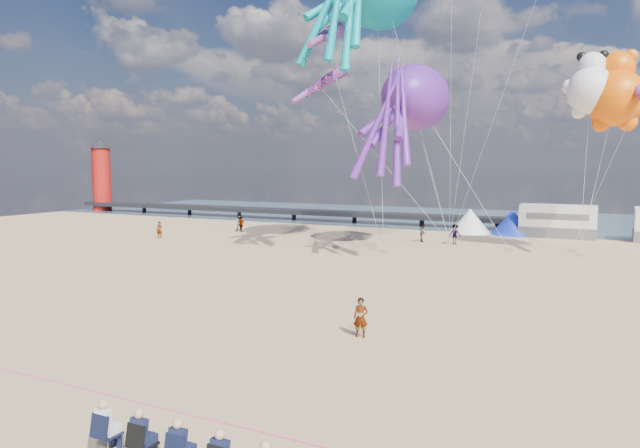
% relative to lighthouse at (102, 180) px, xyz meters
% --- Properties ---
extents(ground, '(120.00, 120.00, 0.00)m').
position_rel_lighthouse_xyz_m(ground, '(56.00, -44.00, -4.50)').
color(ground, tan).
rests_on(ground, ground).
extents(water, '(120.00, 120.00, 0.00)m').
position_rel_lighthouse_xyz_m(water, '(56.00, 11.00, -4.48)').
color(water, '#365067').
rests_on(water, ground).
extents(pier, '(60.00, 3.00, 0.50)m').
position_rel_lighthouse_xyz_m(pier, '(28.00, 0.00, -3.50)').
color(pier, black).
rests_on(pier, ground).
extents(lighthouse, '(2.60, 2.60, 9.00)m').
position_rel_lighthouse_xyz_m(lighthouse, '(0.00, 0.00, 0.00)').
color(lighthouse, '#A5140F').
rests_on(lighthouse, ground).
extents(motorhome_0, '(6.60, 2.50, 3.00)m').
position_rel_lighthouse_xyz_m(motorhome_0, '(62.00, -4.00, -3.00)').
color(motorhome_0, silver).
rests_on(motorhome_0, ground).
extents(tent_white, '(4.00, 4.00, 2.40)m').
position_rel_lighthouse_xyz_m(tent_white, '(54.00, -4.00, -3.30)').
color(tent_white, white).
rests_on(tent_white, ground).
extents(tent_blue, '(4.00, 4.00, 2.40)m').
position_rel_lighthouse_xyz_m(tent_blue, '(58.00, -4.00, -3.30)').
color(tent_blue, '#1933CC').
rests_on(tent_blue, ground).
extents(spectator_row, '(6.10, 0.90, 1.30)m').
position_rel_lighthouse_xyz_m(spectator_row, '(57.50, -51.39, -3.85)').
color(spectator_row, black).
rests_on(spectator_row, ground).
extents(rope_line, '(34.00, 0.03, 0.03)m').
position_rel_lighthouse_xyz_m(rope_line, '(56.00, -49.00, -4.48)').
color(rope_line, '#F2338C').
rests_on(rope_line, ground).
extents(standing_person, '(0.63, 0.48, 1.57)m').
position_rel_lighthouse_xyz_m(standing_person, '(57.26, -40.51, -3.71)').
color(standing_person, tan).
rests_on(standing_person, ground).
extents(beachgoer_1, '(0.73, 0.85, 1.48)m').
position_rel_lighthouse_xyz_m(beachgoer_1, '(51.68, -12.41, -3.76)').
color(beachgoer_1, '#7F6659').
rests_on(beachgoer_1, ground).
extents(beachgoer_2, '(1.06, 0.99, 1.73)m').
position_rel_lighthouse_xyz_m(beachgoer_2, '(54.61, -13.05, -3.64)').
color(beachgoer_2, '#7F6659').
rests_on(beachgoer_2, ground).
extents(beachgoer_3, '(1.03, 0.64, 1.54)m').
position_rel_lighthouse_xyz_m(beachgoer_3, '(33.27, -13.24, -3.73)').
color(beachgoer_3, '#7F6659').
rests_on(beachgoer_3, ground).
extents(beachgoer_5, '(1.50, 0.67, 1.56)m').
position_rel_lighthouse_xyz_m(beachgoer_5, '(29.46, -20.84, -3.72)').
color(beachgoer_5, '#7F6659').
rests_on(beachgoer_5, ground).
extents(beachgoer_7, '(1.02, 0.97, 1.76)m').
position_rel_lighthouse_xyz_m(beachgoer_7, '(33.07, -13.20, -3.62)').
color(beachgoer_7, '#7F6659').
rests_on(beachgoer_7, ground).
extents(sandbag_a, '(0.50, 0.35, 0.22)m').
position_rel_lighthouse_xyz_m(sandbag_a, '(50.80, -20.00, -4.39)').
color(sandbag_a, gray).
rests_on(sandbag_a, ground).
extents(sandbag_b, '(0.50, 0.35, 0.22)m').
position_rel_lighthouse_xyz_m(sandbag_b, '(59.25, -14.90, -4.39)').
color(sandbag_b, gray).
rests_on(sandbag_b, ground).
extents(sandbag_c, '(0.50, 0.35, 0.22)m').
position_rel_lighthouse_xyz_m(sandbag_c, '(64.23, -15.33, -4.39)').
color(sandbag_c, gray).
rests_on(sandbag_c, ground).
extents(sandbag_d, '(0.50, 0.35, 0.22)m').
position_rel_lighthouse_xyz_m(sandbag_d, '(63.59, -13.20, -4.39)').
color(sandbag_d, gray).
rests_on(sandbag_d, ground).
extents(sandbag_e, '(0.50, 0.35, 0.22)m').
position_rel_lighthouse_xyz_m(sandbag_e, '(54.22, -13.23, -4.39)').
color(sandbag_e, gray).
rests_on(sandbag_e, ground).
extents(kite_octopus_purple, '(5.46, 10.46, 11.45)m').
position_rel_lighthouse_xyz_m(kite_octopus_purple, '(52.43, -17.78, 7.28)').
color(kite_octopus_purple, '#5A208C').
extents(kite_panda, '(5.21, 5.09, 5.68)m').
position_rel_lighthouse_xyz_m(kite_panda, '(64.47, -15.00, 7.45)').
color(kite_panda, white).
extents(kite_teddy_orange, '(5.29, 5.04, 6.81)m').
position_rel_lighthouse_xyz_m(kite_teddy_orange, '(66.07, -14.70, 6.87)').
color(kite_teddy_orange, '#FF6005').
extents(windsock_left, '(2.29, 7.37, 7.29)m').
position_rel_lighthouse_xyz_m(windsock_left, '(47.95, -24.52, 10.95)').
color(windsock_left, red).
extents(windsock_right, '(2.71, 5.73, 5.75)m').
position_rel_lighthouse_xyz_m(windsock_right, '(47.34, -24.13, 7.75)').
color(windsock_right, red).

